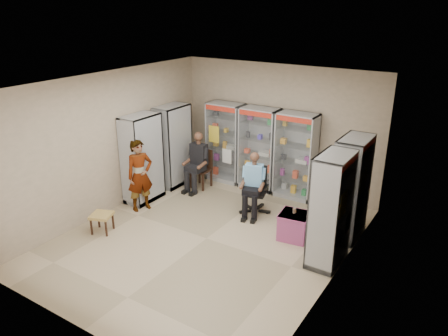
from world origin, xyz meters
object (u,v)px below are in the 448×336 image
Objects in this scene: cabinet_back_mid at (259,149)px; seated_shopkeeper at (254,185)px; cabinet_left_far at (173,146)px; pink_trunk at (294,226)px; cabinet_right_far at (351,188)px; office_chair at (255,190)px; cabinet_back_right at (296,156)px; standing_man at (140,175)px; wooden_chair at (201,169)px; cabinet_right_near at (331,210)px; cabinet_left_near at (142,159)px; woven_stool_a at (296,225)px; woven_stool_b at (102,223)px; cabinet_back_left at (226,142)px.

cabinet_back_mid is 1.54× the size of seated_shopkeeper.
cabinet_left_far reaches higher than pink_trunk.
cabinet_right_far is at bearing 39.20° from pink_trunk.
office_chair is (2.45, -0.29, -0.49)m from cabinet_left_far.
cabinet_back_right is 3.52m from standing_man.
cabinet_right_near is at bearing -21.64° from wooden_chair.
cabinet_back_right is 1.00× the size of cabinet_left_near.
cabinet_right_near is at bearing -40.78° from seated_shopkeeper.
woven_stool_a is (1.73, -1.62, -0.80)m from cabinet_back_mid.
standing_man reaches higher than wooden_chair.
woven_stool_b is at bearing -151.14° from pink_trunk.
pink_trunk is (-0.82, 0.43, -0.74)m from cabinet_right_near.
cabinet_right_near reaches higher than standing_man.
cabinet_right_far is at bearing 101.41° from cabinet_left_near.
cabinet_right_far and cabinet_right_near have the same top height.
woven_stool_a is (0.78, -1.62, -0.80)m from cabinet_back_right.
cabinet_back_right is 5.03× the size of woven_stool_a.
office_chair is 2.50m from standing_man.
cabinet_right_far reaches higher than office_chair.
office_chair is at bearing 63.18° from cabinet_right_near.
seated_shopkeeper is (2.45, -0.34, -0.35)m from cabinet_left_far.
cabinet_right_far is at bearing 0.00° from cabinet_right_near.
cabinet_back_mid is at bearing -9.97° from standing_man.
cabinet_back_right is 2.13× the size of wooden_chair.
cabinet_back_mid is at bearing 31.31° from wooden_chair.
woven_stool_a is at bearing 79.18° from cabinet_left_far.
office_chair reaches higher than woven_stool_a.
cabinet_right_far reaches higher than wooden_chair.
woven_stool_b is (-0.60, -3.62, -0.81)m from cabinet_back_left.
cabinet_left_far is 2.83m from woven_stool_b.
cabinet_back_right reaches higher than seated_shopkeeper.
cabinet_left_near reaches higher than woven_stool_a.
cabinet_left_far reaches higher than standing_man.
cabinet_back_right and cabinet_right_far have the same top height.
office_chair is 1.26m from woven_stool_a.
seated_shopkeeper is 1.36m from pink_trunk.
woven_stool_a is at bearing -32.15° from seated_shopkeeper.
standing_man reaches higher than woven_stool_a.
cabinet_back_mid reaches higher than seated_shopkeeper.
cabinet_right_far is (1.63, -1.13, 0.00)m from cabinet_back_right.
cabinet_right_far is at bearing -23.65° from cabinet_back_mid.
wooden_chair is at bearing 10.24° from standing_man.
cabinet_left_far is 1.10m from cabinet_left_near.
wooden_chair is at bearing -148.69° from cabinet_back_mid.
seated_shopkeeper is at bearing 107.29° from cabinet_left_near.
cabinet_right_near is 1.25× the size of standing_man.
pink_trunk is at bearing -56.02° from standing_man.
cabinet_right_near is (2.58, -2.23, 0.00)m from cabinet_back_mid.
seated_shopkeeper is (2.45, 0.76, -0.35)m from cabinet_left_near.
cabinet_left_far is 2.50m from seated_shopkeeper.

